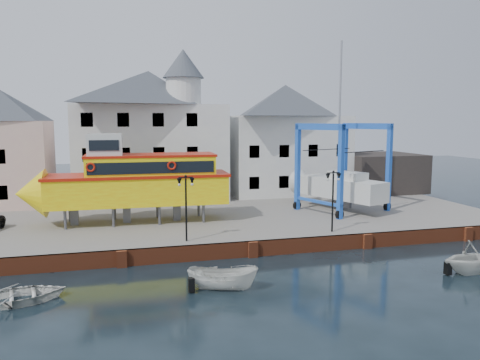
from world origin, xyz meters
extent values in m
plane|color=black|center=(0.00, 0.00, 0.00)|extent=(140.00, 140.00, 0.00)
cube|color=#67635E|center=(0.00, 11.00, 0.50)|extent=(44.00, 22.00, 1.00)
cube|color=maroon|center=(0.00, 0.12, 0.50)|extent=(44.00, 0.25, 1.00)
cube|color=maroon|center=(-8.00, -0.05, 0.50)|extent=(0.60, 0.36, 1.00)
cube|color=maroon|center=(0.00, -0.05, 0.50)|extent=(0.60, 0.36, 1.00)
cube|color=maroon|center=(8.00, -0.05, 0.50)|extent=(0.60, 0.36, 1.00)
cube|color=maroon|center=(16.00, -0.05, 0.50)|extent=(0.60, 0.36, 1.00)
cube|color=#D6A69E|center=(-18.00, 18.00, 4.75)|extent=(8.00, 7.00, 7.50)
cube|color=black|center=(-17.50, 14.54, 2.60)|extent=(1.00, 0.08, 1.20)
cube|color=silver|center=(-5.00, 18.50, 5.50)|extent=(14.00, 8.00, 9.00)
pyramid|color=#3D414A|center=(-5.00, 18.50, 11.60)|extent=(14.00, 8.00, 3.20)
cube|color=black|center=(-10.50, 14.54, 2.60)|extent=(1.00, 0.08, 1.20)
cube|color=black|center=(-7.50, 14.54, 2.60)|extent=(1.00, 0.08, 1.20)
cube|color=black|center=(-4.50, 14.54, 2.60)|extent=(1.00, 0.08, 1.20)
cube|color=black|center=(-1.50, 14.54, 2.60)|extent=(1.00, 0.08, 1.20)
cube|color=black|center=(-10.50, 14.54, 5.60)|extent=(1.00, 0.08, 1.20)
cube|color=black|center=(-7.50, 14.54, 5.60)|extent=(1.00, 0.08, 1.20)
cube|color=black|center=(-4.50, 14.54, 5.60)|extent=(1.00, 0.08, 1.20)
cube|color=black|center=(-1.50, 14.54, 5.60)|extent=(1.00, 0.08, 1.20)
cube|color=black|center=(-10.50, 14.54, 8.60)|extent=(1.00, 0.08, 1.20)
cube|color=black|center=(-7.50, 14.54, 8.60)|extent=(1.00, 0.08, 1.20)
cube|color=black|center=(-4.50, 14.54, 8.60)|extent=(1.00, 0.08, 1.20)
cube|color=black|center=(-1.50, 14.54, 8.60)|extent=(1.00, 0.08, 1.20)
cylinder|color=silver|center=(-2.00, 16.10, 11.20)|extent=(3.20, 3.20, 2.40)
cone|color=#3D414A|center=(-2.00, 16.10, 13.70)|extent=(3.80, 3.80, 2.60)
cube|color=silver|center=(9.00, 19.00, 5.00)|extent=(12.00, 8.00, 8.00)
pyramid|color=#3D414A|center=(9.00, 19.00, 10.60)|extent=(12.00, 8.00, 3.20)
cube|color=black|center=(4.50, 15.04, 2.60)|extent=(1.00, 0.08, 1.20)
cube|color=black|center=(7.50, 15.04, 2.60)|extent=(1.00, 0.08, 1.20)
cube|color=black|center=(10.50, 15.04, 2.60)|extent=(1.00, 0.08, 1.20)
cube|color=black|center=(13.50, 15.04, 2.60)|extent=(1.00, 0.08, 1.20)
cube|color=black|center=(4.50, 15.04, 5.60)|extent=(1.00, 0.08, 1.20)
cube|color=black|center=(7.50, 15.04, 5.60)|extent=(1.00, 0.08, 1.20)
cube|color=black|center=(10.50, 15.04, 5.60)|extent=(1.00, 0.08, 1.20)
cube|color=black|center=(13.50, 15.04, 5.60)|extent=(1.00, 0.08, 1.20)
cube|color=black|center=(19.00, 17.00, 3.00)|extent=(8.00, 7.00, 4.00)
cylinder|color=black|center=(-4.00, 1.20, 3.00)|extent=(0.12, 0.12, 4.00)
cube|color=black|center=(-4.00, 1.20, 5.05)|extent=(0.90, 0.06, 0.06)
sphere|color=black|center=(-4.00, 1.20, 5.12)|extent=(0.16, 0.16, 0.16)
cone|color=black|center=(-4.40, 1.20, 4.78)|extent=(0.32, 0.32, 0.45)
sphere|color=silver|center=(-4.40, 1.20, 4.60)|extent=(0.18, 0.18, 0.18)
cone|color=black|center=(-3.60, 1.20, 4.78)|extent=(0.32, 0.32, 0.45)
sphere|color=silver|center=(-3.60, 1.20, 4.60)|extent=(0.18, 0.18, 0.18)
cylinder|color=black|center=(6.00, 1.20, 3.00)|extent=(0.12, 0.12, 4.00)
cube|color=black|center=(6.00, 1.20, 5.05)|extent=(0.90, 0.06, 0.06)
sphere|color=black|center=(6.00, 1.20, 5.12)|extent=(0.16, 0.16, 0.16)
cone|color=black|center=(5.60, 1.20, 4.78)|extent=(0.32, 0.32, 0.45)
sphere|color=silver|center=(5.60, 1.20, 4.60)|extent=(0.18, 0.18, 0.18)
cone|color=black|center=(6.40, 1.20, 4.78)|extent=(0.32, 0.32, 0.45)
sphere|color=silver|center=(6.40, 1.20, 4.60)|extent=(0.18, 0.18, 0.18)
cylinder|color=#59595E|center=(-11.73, 6.48, 1.69)|extent=(0.21, 0.21, 1.39)
cylinder|color=#59595E|center=(-11.66, 9.07, 1.69)|extent=(0.21, 0.21, 1.39)
cylinder|color=#59595E|center=(-8.49, 6.40, 1.69)|extent=(0.21, 0.21, 1.39)
cylinder|color=#59595E|center=(-8.42, 8.99, 1.69)|extent=(0.21, 0.21, 1.39)
cylinder|color=#59595E|center=(-5.25, 6.31, 1.69)|extent=(0.21, 0.21, 1.39)
cylinder|color=#59595E|center=(-5.18, 8.90, 1.69)|extent=(0.21, 0.21, 1.39)
cylinder|color=#59595E|center=(-2.00, 6.23, 1.69)|extent=(0.21, 0.21, 1.39)
cylinder|color=#59595E|center=(-1.94, 8.82, 1.69)|extent=(0.21, 0.21, 1.39)
cube|color=#59595E|center=(-11.23, 7.77, 1.69)|extent=(0.57, 0.48, 1.39)
cube|color=#59595E|center=(-7.53, 7.67, 1.69)|extent=(0.57, 0.48, 1.39)
cube|color=#59595E|center=(-3.82, 7.57, 1.69)|extent=(0.57, 0.48, 1.39)
cube|color=#F2B606|center=(-6.60, 7.64, 3.41)|extent=(13.06, 3.86, 2.04)
cone|color=#F2B606|center=(-14.10, 7.84, 3.41)|extent=(2.13, 3.57, 3.52)
cube|color=#AF1A09|center=(-6.60, 7.64, 4.52)|extent=(13.34, 4.01, 0.20)
cube|color=#F2B606|center=(-5.67, 7.62, 5.17)|extent=(9.34, 3.39, 1.48)
cube|color=black|center=(-5.72, 6.02, 5.22)|extent=(8.89, 0.29, 0.83)
cube|color=black|center=(-5.63, 9.22, 5.22)|extent=(8.89, 0.29, 0.83)
cube|color=#AF1A09|center=(-5.67, 7.62, 5.99)|extent=(9.53, 3.49, 0.17)
cube|color=silver|center=(-8.92, 7.70, 6.75)|extent=(2.47, 2.47, 1.69)
cube|color=black|center=(-8.95, 6.47, 6.83)|extent=(2.02, 0.11, 0.74)
torus|color=#AF1A09|center=(-9.89, 6.07, 5.35)|extent=(0.65, 0.15, 0.65)
torus|color=#AF1A09|center=(-4.33, 5.93, 5.35)|extent=(0.65, 0.15, 0.65)
cube|color=blue|center=(8.35, 4.79, 4.62)|extent=(0.47, 0.47, 7.24)
cylinder|color=black|center=(8.35, 4.79, 1.36)|extent=(0.77, 0.50, 0.72)
cube|color=blue|center=(6.62, 9.27, 4.62)|extent=(0.47, 0.47, 7.24)
cylinder|color=black|center=(6.62, 9.27, 1.36)|extent=(0.77, 0.50, 0.72)
cube|color=blue|center=(13.80, 6.89, 4.62)|extent=(0.47, 0.47, 7.24)
cylinder|color=black|center=(13.80, 6.89, 1.36)|extent=(0.77, 0.50, 0.72)
cube|color=blue|center=(12.07, 11.38, 4.62)|extent=(0.47, 0.47, 7.24)
cylinder|color=black|center=(12.07, 11.38, 1.36)|extent=(0.77, 0.50, 0.72)
cube|color=blue|center=(7.49, 7.03, 8.06)|extent=(2.20, 4.95, 0.51)
cube|color=blue|center=(7.49, 7.03, 2.03)|extent=(2.10, 4.91, 0.22)
cube|color=blue|center=(12.94, 9.14, 8.06)|extent=(2.20, 4.95, 0.51)
cube|color=blue|center=(12.94, 9.14, 2.03)|extent=(2.10, 4.91, 0.22)
cube|color=blue|center=(9.35, 10.33, 8.06)|extent=(5.92, 2.57, 0.36)
cube|color=silver|center=(10.21, 8.08, 2.86)|extent=(5.01, 8.09, 1.65)
cone|color=silver|center=(8.55, 12.38, 2.86)|extent=(2.81, 2.40, 2.38)
cube|color=#59595E|center=(10.21, 8.08, 1.67)|extent=(0.90, 1.83, 0.72)
cube|color=silver|center=(10.40, 7.60, 4.00)|extent=(2.66, 3.49, 0.62)
cylinder|color=#99999E|center=(10.03, 8.57, 9.37)|extent=(0.21, 0.21, 11.37)
cube|color=black|center=(10.88, 6.35, 6.05)|extent=(5.27, 2.13, 0.05)
cube|color=black|center=(9.54, 9.82, 6.05)|extent=(5.27, 2.13, 0.05)
imported|color=silver|center=(-3.07, -5.10, 0.00)|extent=(3.88, 2.52, 1.40)
imported|color=silver|center=(11.14, -6.09, 0.00)|extent=(3.94, 3.45, 1.99)
imported|color=silver|center=(-12.82, -4.31, 0.00)|extent=(4.84, 3.87, 0.89)
camera|label=1|loc=(-7.99, -27.48, 8.58)|focal=35.00mm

